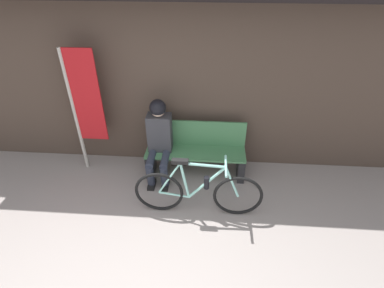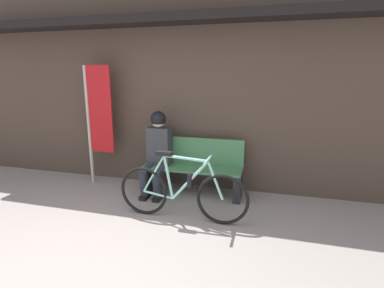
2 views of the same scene
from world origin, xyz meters
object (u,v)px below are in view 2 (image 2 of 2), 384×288
(bicycle, at_px, (182,192))
(park_bench_near, at_px, (193,169))
(person_seated, at_px, (157,147))
(banner_pole, at_px, (97,115))

(bicycle, bearing_deg, park_bench_near, 95.91)
(person_seated, bearing_deg, bicycle, -50.49)
(bicycle, distance_m, banner_pole, 2.01)
(banner_pole, bearing_deg, bicycle, -27.04)
(person_seated, height_order, banner_pole, banner_pole)
(park_bench_near, relative_size, bicycle, 0.89)
(bicycle, height_order, person_seated, person_seated)
(park_bench_near, xyz_separation_m, person_seated, (-0.52, -0.10, 0.32))
(park_bench_near, xyz_separation_m, bicycle, (0.09, -0.83, -0.02))
(banner_pole, bearing_deg, park_bench_near, -0.62)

